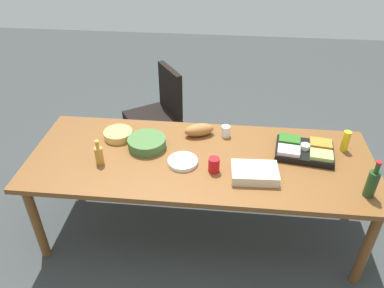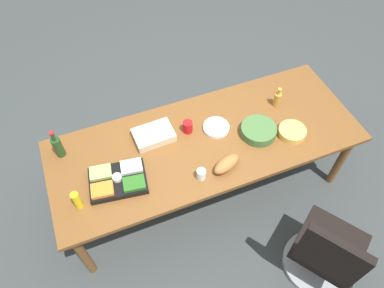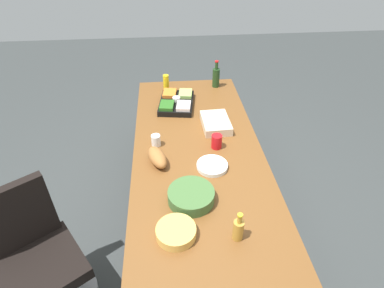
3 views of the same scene
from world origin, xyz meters
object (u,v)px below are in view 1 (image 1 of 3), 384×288
object	(u,v)px
office_chair	(157,123)
paper_cup	(226,131)
mustard_bottle	(346,141)
chip_bowl	(118,134)
bread_loaf	(199,130)
veggie_tray	(304,150)
red_solo_cup	(214,165)
paper_plate_stack	(183,162)
salad_bowl	(147,143)
dressing_bottle	(99,155)
wine_bottle	(372,183)
conference_table	(201,165)
sheet_cake	(255,173)

from	to	relation	value
office_chair	paper_cup	xyz separation A→B (m)	(-0.72, 0.77, 0.44)
mustard_bottle	chip_bowl	bearing A→B (deg)	0.25
bread_loaf	veggie_tray	xyz separation A→B (m)	(-0.81, 0.18, -0.01)
red_solo_cup	paper_cup	world-z (taller)	red_solo_cup
chip_bowl	bread_loaf	distance (m)	0.65
paper_plate_stack	veggie_tray	distance (m)	0.92
chip_bowl	bread_loaf	bearing A→B (deg)	-171.15
paper_cup	salad_bowl	world-z (taller)	paper_cup
red_solo_cup	chip_bowl	size ratio (longest dim) A/B	0.48
bread_loaf	dressing_bottle	world-z (taller)	dressing_bottle
salad_bowl	dressing_bottle	bearing A→B (deg)	37.53
veggie_tray	mustard_bottle	xyz separation A→B (m)	(-0.31, -0.09, 0.05)
red_solo_cup	wine_bottle	size ratio (longest dim) A/B	0.40
wine_bottle	paper_plate_stack	bearing A→B (deg)	-9.75
office_chair	paper_cup	distance (m)	1.15
dressing_bottle	salad_bowl	distance (m)	0.38
office_chair	dressing_bottle	size ratio (longest dim) A/B	4.82
chip_bowl	veggie_tray	bearing A→B (deg)	176.92
paper_cup	veggie_tray	size ratio (longest dim) A/B	0.20
chip_bowl	paper_cup	world-z (taller)	paper_cup
conference_table	paper_plate_stack	distance (m)	0.17
paper_plate_stack	bread_loaf	bearing A→B (deg)	-102.67
chip_bowl	paper_plate_stack	size ratio (longest dim) A/B	1.03
office_chair	mustard_bottle	distance (m)	1.91
paper_cup	chip_bowl	bearing A→B (deg)	7.36
sheet_cake	mustard_bottle	world-z (taller)	mustard_bottle
sheet_cake	dressing_bottle	bearing A→B (deg)	-2.43
red_solo_cup	veggie_tray	world-z (taller)	red_solo_cup
paper_plate_stack	dressing_bottle	xyz separation A→B (m)	(0.60, 0.05, 0.06)
veggie_tray	mustard_bottle	distance (m)	0.32
conference_table	red_solo_cup	size ratio (longest dim) A/B	23.25
office_chair	red_solo_cup	world-z (taller)	office_chair
office_chair	sheet_cake	distance (m)	1.63
office_chair	red_solo_cup	xyz separation A→B (m)	(-0.65, 1.23, 0.45)
dressing_bottle	mustard_bottle	world-z (taller)	dressing_bottle
bread_loaf	veggie_tray	size ratio (longest dim) A/B	0.52
bread_loaf	mustard_bottle	world-z (taller)	mustard_bottle
office_chair	veggie_tray	world-z (taller)	office_chair
red_solo_cup	wine_bottle	bearing A→B (deg)	171.66
office_chair	conference_table	bearing A→B (deg)	116.57
salad_bowl	office_chair	bearing A→B (deg)	-83.02
dressing_bottle	chip_bowl	bearing A→B (deg)	-97.70
paper_cup	veggie_tray	bearing A→B (deg)	162.42
red_solo_cup	mustard_bottle	size ratio (longest dim) A/B	0.67
paper_plate_stack	salad_bowl	bearing A→B (deg)	-30.52
dressing_bottle	mustard_bottle	size ratio (longest dim) A/B	1.18
conference_table	paper_plate_stack	size ratio (longest dim) A/B	11.62
red_solo_cup	chip_bowl	world-z (taller)	red_solo_cup
bread_loaf	wine_bottle	size ratio (longest dim) A/B	0.87
paper_cup	wine_bottle	world-z (taller)	wine_bottle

